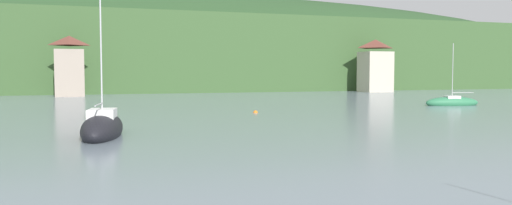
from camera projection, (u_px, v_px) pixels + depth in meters
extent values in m
cube|color=#38562D|center=(128.00, 55.00, 114.75)|extent=(352.00, 44.02, 15.76)
ellipsoid|color=#264223|center=(230.00, 66.00, 133.92)|extent=(246.40, 30.82, 36.86)
cube|color=gray|center=(70.00, 73.00, 85.02)|extent=(4.63, 4.57, 7.83)
pyramid|color=brown|center=(69.00, 40.00, 84.69)|extent=(4.86, 4.80, 1.60)
cube|color=#BCB29E|center=(375.00, 72.00, 104.04)|extent=(5.67, 5.02, 8.17)
pyramid|color=brown|center=(376.00, 44.00, 103.69)|extent=(5.95, 5.27, 1.76)
ellipsoid|color=#2D754C|center=(452.00, 103.00, 61.99)|extent=(6.90, 3.14, 1.50)
cylinder|color=#B7B7BC|center=(453.00, 71.00, 61.76)|extent=(0.08, 0.08, 6.80)
cylinder|color=#ADADB2|center=(463.00, 93.00, 62.08)|extent=(2.70, 0.63, 0.07)
cube|color=silver|center=(452.00, 98.00, 61.95)|extent=(1.88, 1.58, 0.44)
ellipsoid|color=black|center=(102.00, 129.00, 32.62)|extent=(3.70, 8.34, 2.02)
cylinder|color=#B7B7BC|center=(101.00, 48.00, 32.30)|extent=(0.10, 0.10, 9.28)
cylinder|color=#ADADB2|center=(99.00, 104.00, 31.05)|extent=(0.57, 2.96, 0.09)
cube|color=silver|center=(102.00, 115.00, 32.56)|extent=(2.01, 2.62, 0.73)
sphere|color=orange|center=(255.00, 113.00, 51.16)|extent=(0.46, 0.46, 0.46)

